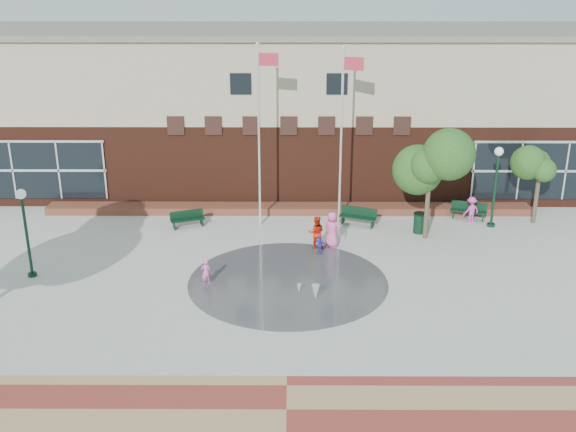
{
  "coord_description": "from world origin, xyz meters",
  "views": [
    {
      "loc": [
        0.12,
        -22.64,
        12.4
      ],
      "look_at": [
        0.0,
        4.0,
        2.6
      ],
      "focal_mm": 42.0,
      "sensor_mm": 36.0,
      "label": 1
    }
  ],
  "objects_px": {
    "bench_left": "(188,222)",
    "child_splash": "(206,272)",
    "flagpole_right": "(342,128)",
    "trash_can": "(420,223)",
    "flagpole_left": "(260,127)"
  },
  "relations": [
    {
      "from": "trash_can",
      "to": "child_splash",
      "type": "relative_size",
      "value": 0.92
    },
    {
      "from": "bench_left",
      "to": "trash_can",
      "type": "bearing_deg",
      "value": -26.13
    },
    {
      "from": "trash_can",
      "to": "bench_left",
      "type": "bearing_deg",
      "value": 176.49
    },
    {
      "from": "flagpole_left",
      "to": "bench_left",
      "type": "bearing_deg",
      "value": -166.05
    },
    {
      "from": "flagpole_left",
      "to": "flagpole_right",
      "type": "relative_size",
      "value": 1.02
    },
    {
      "from": "flagpole_right",
      "to": "trash_can",
      "type": "height_order",
      "value": "flagpole_right"
    },
    {
      "from": "bench_left",
      "to": "child_splash",
      "type": "relative_size",
      "value": 1.55
    },
    {
      "from": "child_splash",
      "to": "flagpole_left",
      "type": "bearing_deg",
      "value": -126.76
    },
    {
      "from": "flagpole_right",
      "to": "trash_can",
      "type": "bearing_deg",
      "value": 4.3
    },
    {
      "from": "flagpole_left",
      "to": "trash_can",
      "type": "height_order",
      "value": "flagpole_left"
    },
    {
      "from": "child_splash",
      "to": "bench_left",
      "type": "bearing_deg",
      "value": -96.34
    },
    {
      "from": "flagpole_left",
      "to": "trash_can",
      "type": "relative_size",
      "value": 8.74
    },
    {
      "from": "bench_left",
      "to": "trash_can",
      "type": "relative_size",
      "value": 1.69
    },
    {
      "from": "trash_can",
      "to": "child_splash",
      "type": "xyz_separation_m",
      "value": [
        -9.92,
        -5.92,
        0.04
      ]
    },
    {
      "from": "trash_can",
      "to": "flagpole_right",
      "type": "bearing_deg",
      "value": 161.28
    }
  ]
}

